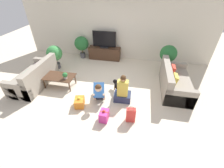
# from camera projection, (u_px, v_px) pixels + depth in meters

# --- Properties ---
(ground_plane) EXTENTS (16.00, 16.00, 0.00)m
(ground_plane) POSITION_uv_depth(u_px,v_px,m) (102.00, 90.00, 5.22)
(ground_plane) COLOR beige
(wall_back) EXTENTS (8.40, 0.06, 2.60)m
(wall_back) POSITION_uv_depth(u_px,v_px,m) (116.00, 30.00, 6.55)
(wall_back) COLOR beige
(wall_back) RESTS_ON ground_plane
(sofa_left) EXTENTS (0.90, 1.84, 0.86)m
(sofa_left) POSITION_uv_depth(u_px,v_px,m) (35.00, 77.00, 5.30)
(sofa_left) COLOR gray
(sofa_left) RESTS_ON ground_plane
(sofa_right) EXTENTS (0.90, 1.84, 0.86)m
(sofa_right) POSITION_uv_depth(u_px,v_px,m) (174.00, 82.00, 5.05)
(sofa_right) COLOR gray
(sofa_right) RESTS_ON ground_plane
(coffee_table) EXTENTS (1.06, 0.61, 0.40)m
(coffee_table) POSITION_uv_depth(u_px,v_px,m) (59.00, 77.00, 5.20)
(coffee_table) COLOR #472D1E
(coffee_table) RESTS_ON ground_plane
(tv_console) EXTENTS (1.45, 0.40, 0.57)m
(tv_console) POSITION_uv_depth(u_px,v_px,m) (105.00, 53.00, 7.00)
(tv_console) COLOR #472D1E
(tv_console) RESTS_ON ground_plane
(tv) EXTENTS (1.05, 0.20, 0.74)m
(tv) POSITION_uv_depth(u_px,v_px,m) (104.00, 40.00, 6.64)
(tv) COLOR black
(tv) RESTS_ON tv_console
(potted_plant_corner_right) EXTENTS (0.65, 0.65, 1.09)m
(potted_plant_corner_right) POSITION_uv_depth(u_px,v_px,m) (168.00, 55.00, 5.84)
(potted_plant_corner_right) COLOR beige
(potted_plant_corner_right) RESTS_ON ground_plane
(potted_plant_corner_left) EXTENTS (0.62, 0.62, 0.98)m
(potted_plant_corner_left) POSITION_uv_depth(u_px,v_px,m) (55.00, 54.00, 6.10)
(potted_plant_corner_left) COLOR #4C4C51
(potted_plant_corner_left) RESTS_ON ground_plane
(potted_plant_back_left) EXTENTS (0.64, 0.64, 1.02)m
(potted_plant_back_left) POSITION_uv_depth(u_px,v_px,m) (82.00, 44.00, 6.91)
(potted_plant_back_left) COLOR #4C4C51
(potted_plant_back_left) RESTS_ON ground_plane
(person_kneeling) EXTENTS (0.47, 0.78, 0.76)m
(person_kneeling) POSITION_uv_depth(u_px,v_px,m) (99.00, 91.00, 4.62)
(person_kneeling) COLOR #23232D
(person_kneeling) RESTS_ON ground_plane
(person_sitting) EXTENTS (0.53, 0.49, 0.95)m
(person_sitting) POSITION_uv_depth(u_px,v_px,m) (123.00, 92.00, 4.58)
(person_sitting) COLOR #283351
(person_sitting) RESTS_ON ground_plane
(dog) EXTENTS (0.33, 0.52, 0.34)m
(dog) POSITION_uv_depth(u_px,v_px,m) (117.00, 85.00, 5.05)
(dog) COLOR black
(dog) RESTS_ON ground_plane
(gift_box_a) EXTENTS (0.23, 0.31, 0.36)m
(gift_box_a) POSITION_uv_depth(u_px,v_px,m) (104.00, 116.00, 4.04)
(gift_box_a) COLOR #CC3389
(gift_box_a) RESTS_ON ground_plane
(gift_box_b) EXTENTS (0.34, 0.41, 0.33)m
(gift_box_b) POSITION_uv_depth(u_px,v_px,m) (80.00, 102.00, 4.49)
(gift_box_b) COLOR orange
(gift_box_b) RESTS_ON ground_plane
(gift_bag_a) EXTENTS (0.26, 0.17, 0.46)m
(gift_bag_a) POSITION_uv_depth(u_px,v_px,m) (131.00, 115.00, 3.97)
(gift_bag_a) COLOR red
(gift_bag_a) RESTS_ON ground_plane
(tabletop_plant) EXTENTS (0.17, 0.17, 0.22)m
(tabletop_plant) POSITION_uv_depth(u_px,v_px,m) (65.00, 75.00, 4.99)
(tabletop_plant) COLOR beige
(tabletop_plant) RESTS_ON coffee_table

